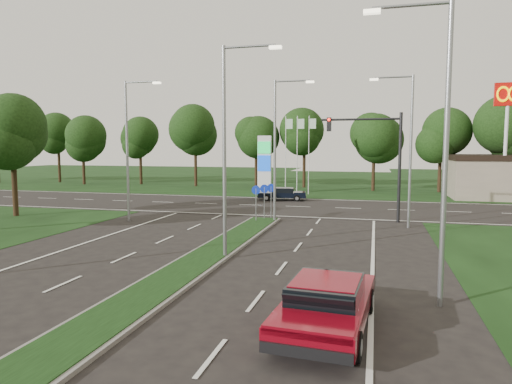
# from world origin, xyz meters

# --- Properties ---
(ground) EXTENTS (160.00, 160.00, 0.00)m
(ground) POSITION_xyz_m (0.00, 0.00, 0.00)
(ground) COLOR black
(ground) RESTS_ON ground
(verge_far) EXTENTS (160.00, 50.00, 0.02)m
(verge_far) POSITION_xyz_m (0.00, 55.00, 0.00)
(verge_far) COLOR black
(verge_far) RESTS_ON ground
(cross_road) EXTENTS (160.00, 12.00, 0.02)m
(cross_road) POSITION_xyz_m (0.00, 24.00, 0.00)
(cross_road) COLOR black
(cross_road) RESTS_ON ground
(median_kerb) EXTENTS (2.00, 26.00, 0.12)m
(median_kerb) POSITION_xyz_m (0.00, 4.00, 0.06)
(median_kerb) COLOR slate
(median_kerb) RESTS_ON ground
(streetlight_median_near) EXTENTS (2.53, 0.22, 9.00)m
(streetlight_median_near) POSITION_xyz_m (1.00, 6.00, 5.08)
(streetlight_median_near) COLOR gray
(streetlight_median_near) RESTS_ON ground
(streetlight_median_far) EXTENTS (2.53, 0.22, 9.00)m
(streetlight_median_far) POSITION_xyz_m (1.00, 16.00, 5.08)
(streetlight_median_far) COLOR gray
(streetlight_median_far) RESTS_ON ground
(streetlight_left_far) EXTENTS (2.53, 0.22, 9.00)m
(streetlight_left_far) POSITION_xyz_m (-8.30, 14.00, 5.08)
(streetlight_left_far) COLOR gray
(streetlight_left_far) RESTS_ON ground
(streetlight_right_far) EXTENTS (2.53, 0.22, 9.00)m
(streetlight_right_far) POSITION_xyz_m (8.80, 16.00, 5.08)
(streetlight_right_far) COLOR gray
(streetlight_right_far) RESTS_ON ground
(streetlight_right_near) EXTENTS (2.53, 0.22, 9.00)m
(streetlight_right_near) POSITION_xyz_m (8.80, 2.00, 5.08)
(streetlight_right_near) COLOR gray
(streetlight_right_near) RESTS_ON ground
(traffic_signal) EXTENTS (5.10, 0.42, 7.00)m
(traffic_signal) POSITION_xyz_m (7.19, 18.00, 4.65)
(traffic_signal) COLOR black
(traffic_signal) RESTS_ON ground
(median_signs) EXTENTS (1.16, 1.76, 2.38)m
(median_signs) POSITION_xyz_m (0.00, 16.40, 1.71)
(median_signs) COLOR gray
(median_signs) RESTS_ON ground
(gas_pylon) EXTENTS (5.80, 1.26, 8.00)m
(gas_pylon) POSITION_xyz_m (-3.79, 33.05, 3.20)
(gas_pylon) COLOR silver
(gas_pylon) RESTS_ON ground
(mcdonalds_sign) EXTENTS (2.20, 0.47, 10.40)m
(mcdonalds_sign) POSITION_xyz_m (18.00, 31.97, 7.99)
(mcdonalds_sign) COLOR silver
(mcdonalds_sign) RESTS_ON ground
(tree_left_far) EXTENTS (5.20, 5.20, 8.86)m
(tree_left_far) POSITION_xyz_m (-17.90, 13.93, 6.11)
(tree_left_far) COLOR black
(tree_left_far) RESTS_ON ground
(treeline_far) EXTENTS (6.00, 6.00, 9.90)m
(treeline_far) POSITION_xyz_m (0.10, 39.93, 6.83)
(treeline_far) COLOR black
(treeline_far) RESTS_ON ground
(red_sedan) EXTENTS (2.41, 5.17, 1.38)m
(red_sedan) POSITION_xyz_m (5.86, -0.71, 0.74)
(red_sedan) COLOR maroon
(red_sedan) RESTS_ON ground
(navy_sedan) EXTENTS (4.46, 2.40, 1.16)m
(navy_sedan) POSITION_xyz_m (-1.12, 28.00, 0.63)
(navy_sedan) COLOR black
(navy_sedan) RESTS_ON ground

